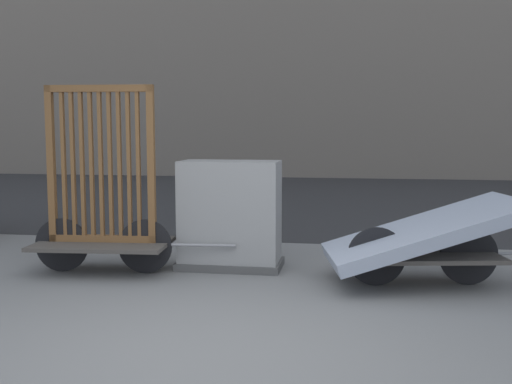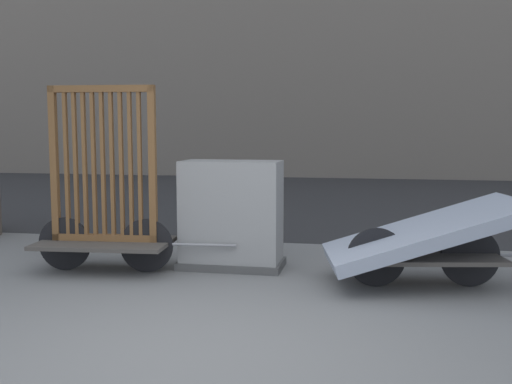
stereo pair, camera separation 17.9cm
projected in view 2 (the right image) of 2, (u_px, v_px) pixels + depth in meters
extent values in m
plane|color=slate|center=(192.00, 361.00, 3.83)|extent=(60.00, 60.00, 0.00)
cube|color=#2D2D30|center=(319.00, 198.00, 12.82)|extent=(56.00, 10.33, 0.01)
cube|color=#4C4742|center=(105.00, 243.00, 6.21)|extent=(1.41, 0.90, 0.04)
cylinder|color=black|center=(146.00, 246.00, 6.17)|extent=(0.56, 0.08, 0.56)
cylinder|color=black|center=(65.00, 244.00, 6.27)|extent=(0.56, 0.08, 0.56)
cylinder|color=gray|center=(202.00, 245.00, 6.10)|extent=(0.70, 0.08, 0.03)
cube|color=brown|center=(105.00, 238.00, 6.21)|extent=(1.12, 0.16, 0.07)
cube|color=brown|center=(101.00, 89.00, 6.05)|extent=(1.12, 0.16, 0.07)
cube|color=brown|center=(54.00, 164.00, 6.19)|extent=(0.08, 0.08, 1.60)
cube|color=brown|center=(153.00, 164.00, 6.07)|extent=(0.08, 0.08, 1.60)
cube|color=brown|center=(67.00, 164.00, 6.17)|extent=(0.04, 0.05, 1.53)
cube|color=brown|center=(76.00, 164.00, 6.16)|extent=(0.04, 0.05, 1.53)
cube|color=brown|center=(85.00, 164.00, 6.15)|extent=(0.04, 0.05, 1.53)
cube|color=brown|center=(94.00, 164.00, 6.14)|extent=(0.04, 0.05, 1.53)
cube|color=brown|center=(103.00, 164.00, 6.13)|extent=(0.04, 0.05, 1.53)
cube|color=brown|center=(112.00, 164.00, 6.12)|extent=(0.04, 0.05, 1.53)
cube|color=brown|center=(121.00, 164.00, 6.11)|extent=(0.04, 0.05, 1.53)
cube|color=brown|center=(131.00, 164.00, 6.09)|extent=(0.04, 0.05, 1.53)
cube|color=brown|center=(140.00, 164.00, 6.08)|extent=(0.04, 0.05, 1.53)
cube|color=#4C4742|center=(423.00, 255.00, 5.61)|extent=(1.48, 1.04, 0.04)
cylinder|color=black|center=(470.00, 257.00, 5.61)|extent=(0.55, 0.14, 0.56)
cylinder|color=black|center=(376.00, 257.00, 5.61)|extent=(0.55, 0.14, 0.56)
cube|color=#9EA8BC|center=(424.00, 233.00, 5.59)|extent=(1.96, 1.35, 0.65)
cube|color=#4C4C4C|center=(232.00, 264.00, 6.40)|extent=(1.10, 0.58, 0.08)
cube|color=gray|center=(232.00, 215.00, 6.34)|extent=(1.04, 0.52, 1.14)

